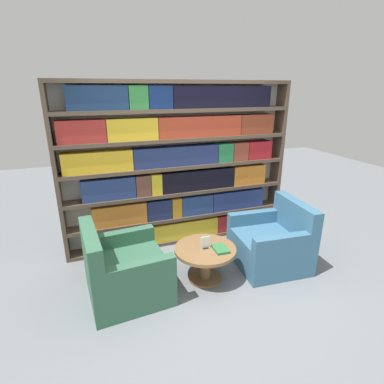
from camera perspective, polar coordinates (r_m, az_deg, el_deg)
name	(u,v)px	position (r m, az deg, el deg)	size (l,w,h in m)	color
ground_plane	(216,291)	(3.66, 4.57, -18.32)	(14.00, 14.00, 0.00)	slate
bookshelf	(179,166)	(4.33, -2.42, 5.00)	(3.31, 0.30, 2.33)	silver
armchair_left	(124,272)	(3.52, -12.82, -14.61)	(0.92, 0.94, 0.85)	#336047
armchair_right	(272,243)	(4.12, 14.95, -9.45)	(0.90, 0.93, 0.85)	#386684
coffee_table	(205,257)	(3.68, 2.52, -12.24)	(0.74, 0.74, 0.43)	brown
table_sign	(205,243)	(3.59, 2.56, -9.71)	(0.11, 0.06, 0.15)	black
stray_book	(221,249)	(3.58, 5.46, -10.73)	(0.16, 0.23, 0.03)	#2D703D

